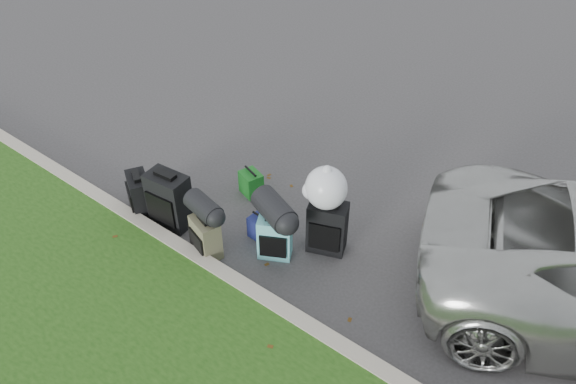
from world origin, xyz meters
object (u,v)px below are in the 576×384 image
Objects in this scene: suitcase_olive at (206,237)px; suitcase_teal at (275,238)px; suitcase_small_black at (140,194)px; suitcase_large_black_right at (327,227)px; suitcase_large_black_left at (169,200)px; tote_green at (251,183)px; tote_navy at (261,228)px.

suitcase_olive is 0.94× the size of suitcase_teal.
suitcase_small_black is 0.81× the size of suitcase_large_black_right.
suitcase_large_black_left is 2.01m from suitcase_large_black_right.
suitcase_teal is 1.68× the size of tote_green.
suitcase_large_black_left is 1.18m from tote_green.
suitcase_large_black_left is 0.76m from suitcase_olive.
suitcase_small_black is at bearing -179.70° from suitcase_large_black_right.
suitcase_large_black_right is (1.84, 0.83, -0.03)m from suitcase_large_black_left.
suitcase_large_black_left reaches higher than suitcase_teal.
suitcase_teal is 0.64m from suitcase_large_black_right.
suitcase_small_black is at bearing 164.53° from suitcase_teal.
suitcase_olive reaches higher than tote_green.
tote_navy is (-0.34, 0.14, -0.13)m from suitcase_teal.
suitcase_teal is (1.89, 0.44, 0.00)m from suitcase_small_black.
suitcase_olive is at bearing -172.71° from suitcase_teal.
suitcase_large_black_right reaches higher than tote_green.
suitcase_olive is at bearing -56.17° from tote_green.
tote_navy is at bearing 19.22° from suitcase_large_black_left.
suitcase_large_black_left is 1.43× the size of suitcase_olive.
tote_navy is at bearing -23.27° from tote_green.
suitcase_small_black is at bearing -156.63° from tote_navy.
suitcase_teal reaches higher than suitcase_olive.
suitcase_olive is at bearing -159.99° from suitcase_large_black_right.
suitcase_teal is at bearing -153.02° from suitcase_large_black_right.
suitcase_large_black_left is 2.25× the size of tote_green.
suitcase_large_black_left reaches higher than suitcase_large_black_right.
suitcase_large_black_right is 0.85m from tote_navy.
suitcase_large_black_left is at bearing -152.19° from tote_navy.
suitcase_large_black_right is at bearing 51.53° from suitcase_small_black.
tote_green is 1.11× the size of tote_navy.
suitcase_large_black_left is at bearing 39.61° from suitcase_small_black.
suitcase_teal reaches higher than suitcase_small_black.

